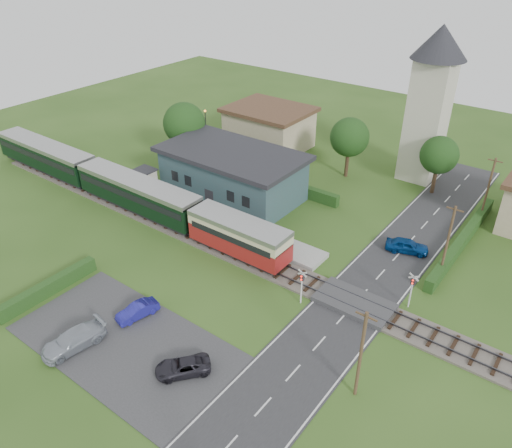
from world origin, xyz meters
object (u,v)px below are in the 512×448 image
Objects in this scene: station_building at (232,173)px; car_park_blue at (137,311)px; equipment_hut at (145,180)px; car_park_silver at (73,340)px; church_tower at (432,94)px; pedestrian_near at (237,220)px; crossing_signal_near at (302,282)px; train at (118,185)px; pedestrian_far at (153,189)px; house_west at (269,127)px; car_park_dark at (183,367)px; crossing_signal_far at (412,286)px; car_on_road at (407,246)px.

station_building is 4.71× the size of car_park_blue.
car_park_silver is (13.95, -19.70, -0.98)m from equipment_hut.
pedestrian_near is at bearing -112.58° from church_tower.
train is at bearing 174.51° from crossing_signal_near.
station_building is 3.38× the size of car_park_silver.
pedestrian_far is at bearing -132.34° from church_tower.
pedestrian_far is (-1.22, -20.29, -1.38)m from house_west.
train is 12.71× the size of car_park_blue.
equipment_hut is 33.48m from church_tower.
pedestrian_far is (-13.33, 14.21, 0.77)m from car_park_blue.
crossing_signal_near is at bearing 117.14° from car_park_dark.
crossing_signal_far is at bearing -69.98° from church_tower.
car_park_blue is (-7.88, -37.50, -9.59)m from church_tower.
train is at bearing -132.30° from church_tower.
church_tower reaches higher than pedestrian_near.
house_west is 28.70m from car_on_road.
car_park_blue is 0.90× the size of car_park_dark.
crossing_signal_far is (32.26, 2.39, -0.04)m from train.
pedestrian_near is (-9.58, -23.04, -8.83)m from church_tower.
car_park_blue is 1.79× the size of pedestrian_near.
car_on_road is at bearing 13.00° from equipment_hut.
train is 36.06m from church_tower.
equipment_hut is 0.16× the size of station_building.
car_park_silver is at bearing 74.64° from pedestrian_near.
crossing_signal_near is 13.08m from car_park_blue.
pedestrian_near is 11.64m from pedestrian_far.
car_park_blue is at bearing 86.46° from car_park_silver.
pedestrian_far is at bearing 48.00° from train.
church_tower is 1.63× the size of house_west.
house_west is at bearing 43.40° from car_on_road.
crossing_signal_far is (8.60, -23.61, -8.08)m from church_tower.
equipment_hut is 0.24× the size of house_west.
car_park_dark is at bearing 100.48° from pedestrian_near.
train is at bearing -99.04° from house_west.
equipment_hut reaches higher than pedestrian_far.
car_on_road is 25.05m from car_park_blue.
crossing_signal_near is (16.40, -11.40, -0.55)m from station_building.
car_park_silver is (-17.65, -18.89, -1.38)m from crossing_signal_far.
house_west is 33.22m from crossing_signal_near.
church_tower is at bearing -20.90° from pedestrian_far.
car_park_dark is (21.94, -16.70, -1.14)m from equipment_hut.
pedestrian_near is (-18.18, 0.57, -0.74)m from crossing_signal_far.
house_west is at bearing 80.96° from train.
crossing_signal_near is at bearing -81.32° from pedestrian_far.
crossing_signal_near is at bearing -34.81° from station_building.
train is at bearing -133.91° from station_building.
train is 26.37m from car_park_dark.
crossing_signal_far is at bearing 4.24° from train.
train is 13.18× the size of crossing_signal_far.
church_tower is 5.37× the size of crossing_signal_far.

